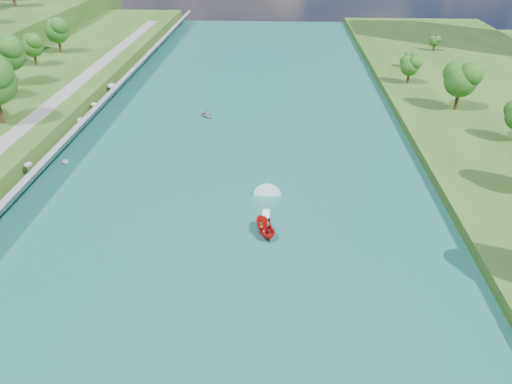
{
  "coord_description": "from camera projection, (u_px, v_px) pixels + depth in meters",
  "views": [
    {
      "loc": [
        6.61,
        -35.93,
        32.08
      ],
      "look_at": [
        3.97,
        16.85,
        2.5
      ],
      "focal_mm": 35.0,
      "sensor_mm": 36.0,
      "label": 1
    }
  ],
  "objects": [
    {
      "name": "ground",
      "position": [
        205.0,
        300.0,
        47.27
      ],
      "size": [
        260.0,
        260.0,
        0.0
      ],
      "primitive_type": "plane",
      "color": "#2D5119",
      "rests_on": "ground"
    },
    {
      "name": "river_water",
      "position": [
        227.0,
        196.0,
        64.68
      ],
      "size": [
        55.0,
        240.0,
        0.1
      ],
      "primitive_type": "cube",
      "color": "#175B55",
      "rests_on": "ground"
    },
    {
      "name": "riprap_bank",
      "position": [
        25.0,
        183.0,
        63.97
      ],
      "size": [
        4.22,
        236.0,
        4.09
      ],
      "color": "slate",
      "rests_on": "ground"
    },
    {
      "name": "motorboat",
      "position": [
        265.0,
        222.0,
        57.83
      ],
      "size": [
        3.6,
        19.02,
        2.08
      ],
      "rotation": [
        0.0,
        0.0,
        3.47
      ],
      "color": "#BA0E0F",
      "rests_on": "river_water"
    },
    {
      "name": "raft",
      "position": [
        207.0,
        115.0,
        89.55
      ],
      "size": [
        3.47,
        3.66,
        1.49
      ],
      "rotation": [
        0.0,
        0.0,
        0.63
      ],
      "color": "gray",
      "rests_on": "river_water"
    }
  ]
}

